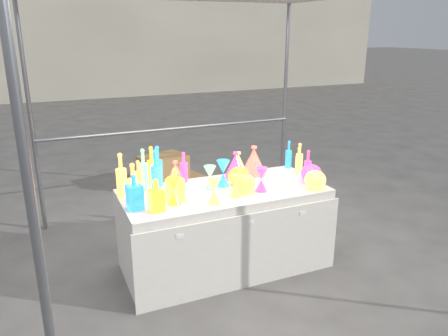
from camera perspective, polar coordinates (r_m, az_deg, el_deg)
name	(u,v)px	position (r m, az deg, el deg)	size (l,w,h in m)	color
ground	(224,265)	(4.17, 0.00, -12.53)	(80.00, 80.00, 0.00)	slate
display_table	(224,229)	(3.99, 0.05, -7.94)	(1.84, 0.83, 0.75)	silver
background_building	(175,5)	(18.17, -6.37, 20.39)	(14.00, 6.00, 6.00)	beige
cardboard_box_closed	(164,171)	(6.13, -7.90, -0.39)	(0.60, 0.44, 0.44)	#AC7F4D
cardboard_box_flat	(183,180)	(6.31, -5.38, -1.60)	(0.65, 0.47, 0.06)	#AC7F4D
bottle_0	(138,175)	(3.87, -11.11, -0.94)	(0.07, 0.07, 0.27)	#F8174C
bottle_1	(158,166)	(3.96, -8.65, 0.31)	(0.09, 0.09, 0.37)	#167A29
bottle_2	(152,166)	(3.94, -9.44, 0.23)	(0.08, 0.08, 0.37)	gold
bottle_3	(184,167)	(4.03, -5.28, 0.16)	(0.07, 0.07, 0.28)	blue
bottle_4	(121,175)	(3.74, -13.28, -0.86)	(0.09, 0.09, 0.38)	#158668
bottle_5	(143,169)	(3.87, -10.48, -0.14)	(0.08, 0.08, 0.37)	#C0269A
bottle_6	(133,184)	(3.54, -11.77, -2.08)	(0.09, 0.09, 0.35)	#F8174C
bottle_7	(156,171)	(3.76, -8.89, -0.42)	(0.09, 0.09, 0.39)	#167A29
decanter_0	(175,185)	(3.58, -6.41, -2.17)	(0.12, 0.12, 0.28)	#F8174C
decanter_1	(156,195)	(3.41, -8.86, -3.51)	(0.10, 0.10, 0.26)	gold
decanter_2	(134,192)	(3.47, -11.63, -3.06)	(0.12, 0.12, 0.29)	#167A29
hourglass_0	(174,191)	(3.52, -6.53, -3.00)	(0.11, 0.11, 0.22)	gold
hourglass_1	(261,179)	(3.80, 4.90, -1.50)	(0.11, 0.11, 0.21)	blue
hourglass_2	(214,191)	(3.52, -1.34, -3.05)	(0.10, 0.10, 0.21)	#158668
hourglass_3	(210,178)	(3.82, -1.85, -1.29)	(0.11, 0.11, 0.22)	#C0269A
hourglass_4	(236,186)	(3.66, 1.60, -2.33)	(0.10, 0.10, 0.19)	#F8174C
hourglass_5	(223,173)	(3.91, -0.10, -0.69)	(0.12, 0.12, 0.24)	#167A29
globe_0	(245,185)	(3.76, 2.76, -2.18)	(0.19, 0.19, 0.15)	#F8174C
globe_1	(315,181)	(3.92, 11.82, -1.66)	(0.19, 0.19, 0.15)	#158668
globe_2	(238,177)	(3.93, 1.89, -1.23)	(0.19, 0.19, 0.15)	gold
globe_3	(311,175)	(4.07, 11.32, -0.88)	(0.19, 0.19, 0.16)	blue
lampshade_0	(176,173)	(3.95, -6.32, -0.67)	(0.19, 0.19, 0.23)	gold
lampshade_1	(254,160)	(4.22, 3.91, 1.00)	(0.24, 0.24, 0.28)	gold
lampshade_2	(236,165)	(4.10, 1.52, 0.37)	(0.22, 0.22, 0.26)	blue
lampshade_3	(238,164)	(4.16, 1.87, 0.50)	(0.21, 0.21, 0.24)	#158668
bottle_8	(289,154)	(4.47, 8.44, 1.80)	(0.06, 0.06, 0.28)	#167A29
bottle_9	(298,160)	(4.32, 9.70, 1.05)	(0.06, 0.06, 0.26)	gold
bottle_10	(308,165)	(4.12, 10.87, 0.36)	(0.07, 0.07, 0.29)	blue
bottle_11	(299,158)	(4.31, 9.81, 1.27)	(0.07, 0.07, 0.31)	#158668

